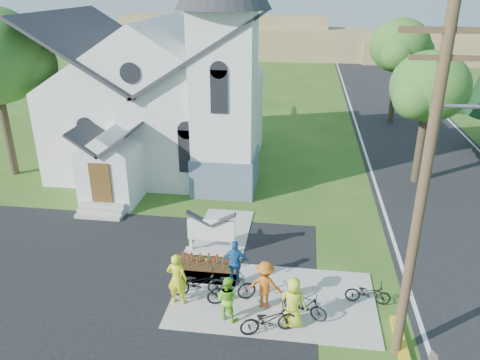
# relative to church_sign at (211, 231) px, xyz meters

# --- Properties ---
(ground) EXTENTS (120.00, 120.00, 0.00)m
(ground) POSITION_rel_church_sign_xyz_m (1.20, -3.20, -1.03)
(ground) COLOR #2F5217
(ground) RESTS_ON ground
(parking_lot) EXTENTS (20.00, 16.00, 0.02)m
(parking_lot) POSITION_rel_church_sign_xyz_m (-5.80, -5.20, -1.02)
(parking_lot) COLOR black
(parking_lot) RESTS_ON ground
(road) EXTENTS (8.00, 90.00, 0.02)m
(road) POSITION_rel_church_sign_xyz_m (11.20, 11.80, -1.02)
(road) COLOR black
(road) RESTS_ON ground
(sidewalk) EXTENTS (7.00, 4.00, 0.05)m
(sidewalk) POSITION_rel_church_sign_xyz_m (2.70, -2.70, -1.00)
(sidewalk) COLOR #9C978D
(sidewalk) RESTS_ON ground
(church) EXTENTS (12.35, 12.00, 13.00)m
(church) POSITION_rel_church_sign_xyz_m (-4.28, 9.28, 4.22)
(church) COLOR white
(church) RESTS_ON ground
(church_sign) EXTENTS (2.20, 0.40, 1.70)m
(church_sign) POSITION_rel_church_sign_xyz_m (0.00, 0.00, 0.00)
(church_sign) COLOR #9C978D
(church_sign) RESTS_ON ground
(flower_bed) EXTENTS (2.60, 1.10, 0.07)m
(flower_bed) POSITION_rel_church_sign_xyz_m (0.00, -0.90, -0.99)
(flower_bed) COLOR #331F0D
(flower_bed) RESTS_ON ground
(utility_pole) EXTENTS (3.45, 0.28, 10.00)m
(utility_pole) POSITION_rel_church_sign_xyz_m (6.56, -4.70, 4.38)
(utility_pole) COLOR #4A3625
(utility_pole) RESTS_ON ground
(tree_road_near) EXTENTS (4.00, 4.00, 7.05)m
(tree_road_near) POSITION_rel_church_sign_xyz_m (9.70, 8.80, 4.18)
(tree_road_near) COLOR #34271C
(tree_road_near) RESTS_ON ground
(tree_road_mid) EXTENTS (4.40, 4.40, 7.80)m
(tree_road_mid) POSITION_rel_church_sign_xyz_m (10.20, 20.80, 4.75)
(tree_road_mid) COLOR #34271C
(tree_road_mid) RESTS_ON ground
(distant_hills) EXTENTS (61.00, 10.00, 5.60)m
(distant_hills) POSITION_rel_church_sign_xyz_m (4.56, 53.13, 1.15)
(distant_hills) COLOR olive
(distant_hills) RESTS_ON ground
(cyclist_0) EXTENTS (0.72, 0.49, 1.90)m
(cyclist_0) POSITION_rel_church_sign_xyz_m (-0.50, -3.35, -0.03)
(cyclist_0) COLOR yellow
(cyclist_0) RESTS_ON sidewalk
(bike_0) EXTENTS (2.02, 1.01, 1.02)m
(bike_0) POSITION_rel_church_sign_xyz_m (0.10, -2.87, -0.47)
(bike_0) COLOR black
(bike_0) RESTS_ON sidewalk
(cyclist_1) EXTENTS (0.90, 0.80, 1.56)m
(cyclist_1) POSITION_rel_church_sign_xyz_m (1.30, -3.91, -0.20)
(cyclist_1) COLOR #79E12A
(cyclist_1) RESTS_ON sidewalk
(bike_1) EXTENTS (1.79, 1.14, 1.04)m
(bike_1) POSITION_rel_church_sign_xyz_m (1.30, -3.07, -0.46)
(bike_1) COLOR black
(bike_1) RESTS_ON sidewalk
(cyclist_2) EXTENTS (1.02, 0.43, 1.74)m
(cyclist_2) POSITION_rel_church_sign_xyz_m (1.27, -1.98, -0.11)
(cyclist_2) COLOR #2062A4
(cyclist_2) RESTS_ON sidewalk
(bike_2) EXTENTS (1.93, 1.23, 0.96)m
(bike_2) POSITION_rel_church_sign_xyz_m (2.66, -4.40, -0.50)
(bike_2) COLOR black
(bike_2) RESTS_ON sidewalk
(cyclist_3) EXTENTS (1.16, 0.74, 1.70)m
(cyclist_3) POSITION_rel_church_sign_xyz_m (2.44, -3.12, -0.12)
(cyclist_3) COLOR #C35915
(cyclist_3) RESTS_ON sidewalk
(bike_3) EXTENTS (1.57, 0.95, 0.91)m
(bike_3) POSITION_rel_church_sign_xyz_m (3.79, -3.52, -0.52)
(bike_3) COLOR black
(bike_3) RESTS_ON sidewalk
(cyclist_4) EXTENTS (0.92, 0.67, 1.73)m
(cyclist_4) POSITION_rel_church_sign_xyz_m (3.40, -3.95, -0.11)
(cyclist_4) COLOR yellow
(cyclist_4) RESTS_ON sidewalk
(bike_4) EXTENTS (1.55, 0.62, 0.80)m
(bike_4) POSITION_rel_church_sign_xyz_m (5.90, -2.49, -0.58)
(bike_4) COLOR black
(bike_4) RESTS_ON sidewalk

